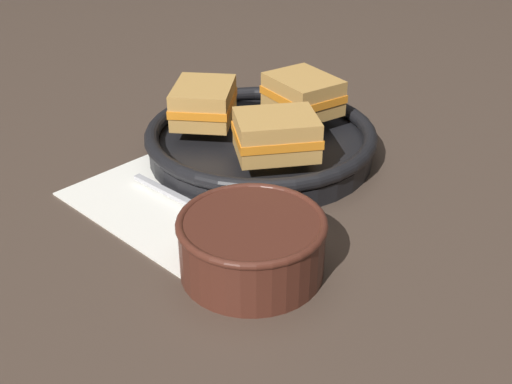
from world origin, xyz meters
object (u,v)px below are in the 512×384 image
Objects in this scene: spoon at (201,209)px; sandwich_far_left at (276,135)px; sandwich_near_left at (303,94)px; skillet at (261,141)px; soup_bowl at (252,242)px; sandwich_near_right at (204,103)px.

spoon is 1.32× the size of sandwich_far_left.
sandwich_far_left is (0.05, -0.12, 0.00)m from sandwich_near_left.
skillet is 2.69× the size of sandwich_near_left.
sandwich_near_right is (-0.22, 0.16, 0.03)m from soup_bowl.
soup_bowl is at bearing -61.06° from sandwich_near_left.
spoon is 0.16m from skillet.
soup_bowl is 0.17m from sandwich_far_left.
sandwich_near_right is (-0.08, -0.11, 0.00)m from sandwich_near_left.
spoon is (-0.11, 0.04, -0.03)m from soup_bowl.
spoon is at bearing -73.54° from skillet.
soup_bowl is at bearing -35.23° from sandwich_near_right.
sandwich_far_left is (-0.09, 0.14, 0.03)m from soup_bowl.
soup_bowl is 0.12m from spoon.
sandwich_near_left reaches higher than spoon.
sandwich_near_left and sandwich_far_left have the same top height.
sandwich_far_left reaches higher than spoon.
soup_bowl is 1.19× the size of sandwich_near_right.
sandwich_near_left is (-0.04, 0.22, 0.06)m from spoon.
sandwich_near_right is at bearing 144.77° from soup_bowl.
sandwich_near_right is at bearing 134.17° from spoon.
sandwich_near_left is 0.92× the size of sandwich_near_right.
skillet is at bearing -95.52° from sandwich_near_left.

